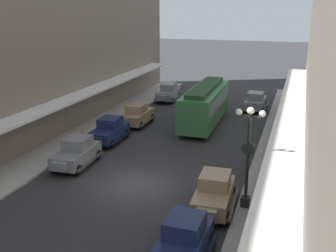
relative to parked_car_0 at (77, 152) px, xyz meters
The scene contains 14 objects.
ground_plane 4.94m from the parked_car_0, 17.27° to the right, with size 200.00×200.00×0.00m, color #2D2D30.
sidewalk_left 3.33m from the parked_car_0, 153.35° to the right, with size 3.00×60.00×0.15m, color #A8A59E.
sidewalk_right 12.25m from the parked_car_0, ahead, with size 3.00×60.00×0.15m, color #A8A59E.
parked_car_0 is the anchor object (origin of this frame).
parked_car_1 4.92m from the parked_car_0, 91.47° to the left, with size 2.17×4.27×1.84m.
parked_car_2 19.32m from the parked_car_0, 90.56° to the left, with size 2.24×4.30×1.84m.
parked_car_3 9.82m from the parked_car_0, 89.28° to the left, with size 2.19×4.28×1.84m.
parked_car_4 9.97m from the parked_car_0, 17.10° to the right, with size 2.31×4.32×1.84m.
parked_car_5 20.22m from the parked_car_0, 63.08° to the left, with size 2.18×4.27×1.84m.
parked_car_6 11.98m from the parked_car_0, 39.39° to the right, with size 2.17×4.27×1.84m.
streetcar 12.96m from the parked_car_0, 64.22° to the left, with size 2.72×9.65×3.46m.
lamp_post_with_clock 11.48m from the parked_car_0, 12.40° to the right, with size 1.42×0.44×5.16m.
fire_hydrant 4.06m from the parked_car_0, 115.15° to the left, with size 0.24×0.24×0.82m.
pedestrian_0 13.18m from the parked_car_0, 16.51° to the right, with size 0.36×0.28×1.67m.
Camera 1 is at (8.50, -19.85, 9.93)m, focal length 43.55 mm.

